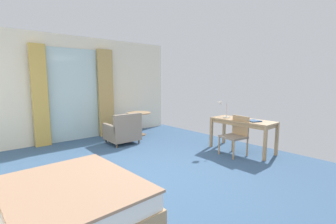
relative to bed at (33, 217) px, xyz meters
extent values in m
cube|color=#38567A|center=(1.83, 0.63, -0.32)|extent=(6.62, 7.36, 0.10)
cube|color=silver|center=(1.83, 4.05, 1.15)|extent=(6.22, 0.12, 2.84)
cube|color=silver|center=(1.87, 3.97, 0.98)|extent=(1.31, 0.02, 2.50)
cube|color=tan|center=(1.00, 3.87, 0.99)|extent=(0.36, 0.10, 2.53)
cube|color=tan|center=(2.75, 3.87, 0.99)|extent=(0.45, 0.10, 2.53)
cube|color=white|center=(0.07, 0.00, 0.11)|extent=(2.03, 1.68, 0.20)
cube|color=#99755B|center=(0.40, 0.01, 0.23)|extent=(1.40, 1.69, 0.03)
cube|color=tan|center=(4.43, 0.36, 0.46)|extent=(0.61, 1.45, 0.04)
cube|color=tan|center=(4.43, 0.36, 0.40)|extent=(0.57, 1.38, 0.08)
cube|color=tan|center=(4.71, -0.32, 0.09)|extent=(0.06, 0.06, 0.71)
cube|color=tan|center=(4.69, 1.06, 0.09)|extent=(0.06, 0.06, 0.71)
cube|color=tan|center=(4.17, -0.33, 0.09)|extent=(0.06, 0.06, 0.71)
cube|color=tan|center=(4.15, 1.05, 0.09)|extent=(0.06, 0.06, 0.71)
cube|color=gray|center=(3.99, 0.31, 0.14)|extent=(0.53, 0.53, 0.04)
cube|color=tan|center=(4.21, 0.28, 0.38)|extent=(0.10, 0.44, 0.43)
cylinder|color=tan|center=(3.81, 0.55, -0.07)|extent=(0.04, 0.04, 0.39)
cylinder|color=tan|center=(3.75, 0.13, -0.07)|extent=(0.04, 0.04, 0.39)
cylinder|color=tan|center=(4.24, 0.49, -0.07)|extent=(0.04, 0.04, 0.39)
cylinder|color=tan|center=(4.18, 0.07, -0.07)|extent=(0.04, 0.04, 0.39)
cylinder|color=#B7B2A8|center=(4.36, 0.77, 0.49)|extent=(0.16, 0.16, 0.02)
cylinder|color=#B7B2A8|center=(4.36, 0.77, 0.66)|extent=(0.02, 0.02, 0.34)
cone|color=#B7B2A8|center=(4.23, 0.86, 0.86)|extent=(0.18, 0.16, 0.17)
cube|color=navy|center=(4.40, 0.08, 0.49)|extent=(0.33, 0.33, 0.02)
cube|color=gray|center=(2.65, 2.81, -0.04)|extent=(0.78, 0.78, 0.26)
cube|color=gray|center=(2.64, 2.49, 0.32)|extent=(0.76, 0.15, 0.45)
cube|color=gray|center=(2.98, 2.80, 0.17)|extent=(0.13, 0.76, 0.16)
cube|color=gray|center=(2.32, 2.82, 0.17)|extent=(0.13, 0.76, 0.16)
cylinder|color=#4C3D2D|center=(2.98, 3.12, -0.22)|extent=(0.04, 0.04, 0.10)
cylinder|color=#4C3D2D|center=(2.34, 3.14, -0.22)|extent=(0.04, 0.04, 0.10)
cylinder|color=#4C3D2D|center=(2.96, 2.48, -0.22)|extent=(0.04, 0.04, 0.10)
cylinder|color=#4C3D2D|center=(2.32, 2.51, -0.22)|extent=(0.04, 0.04, 0.10)
cylinder|color=tan|center=(3.50, 3.28, 0.41)|extent=(0.70, 0.70, 0.03)
cylinder|color=brown|center=(3.50, 3.28, 0.06)|extent=(0.07, 0.07, 0.66)
cylinder|color=brown|center=(3.50, 3.28, -0.26)|extent=(0.39, 0.39, 0.02)
camera|label=1|loc=(-0.42, -2.60, 1.39)|focal=25.30mm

